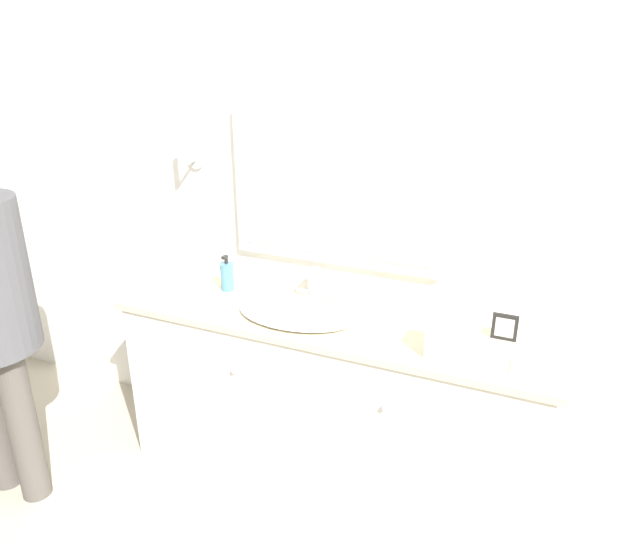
{
  "coord_description": "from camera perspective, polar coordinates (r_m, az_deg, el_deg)",
  "views": [
    {
      "loc": [
        0.87,
        -1.8,
        1.93
      ],
      "look_at": [
        -0.04,
        0.26,
        1.05
      ],
      "focal_mm": 32.0,
      "sensor_mm": 36.0,
      "label": 1
    }
  ],
  "objects": [
    {
      "name": "ground_plane",
      "position": [
        2.78,
        -1.51,
        -22.66
      ],
      "size": [
        14.0,
        14.0,
        0.0
      ],
      "primitive_type": "plane",
      "color": "#B2A893"
    },
    {
      "name": "wall_back",
      "position": [
        2.58,
        3.35,
        6.68
      ],
      "size": [
        8.0,
        0.18,
        2.55
      ],
      "color": "white",
      "rests_on": "ground_plane"
    },
    {
      "name": "vanity_counter",
      "position": [
        2.7,
        0.83,
        -12.56
      ],
      "size": [
        1.95,
        0.51,
        0.85
      ],
      "color": "silver",
      "rests_on": "ground_plane"
    },
    {
      "name": "sink_basin",
      "position": [
        2.51,
        -2.22,
        -3.67
      ],
      "size": [
        0.54,
        0.41,
        0.16
      ],
      "color": "white",
      "rests_on": "vanity_counter"
    },
    {
      "name": "soap_bottle",
      "position": [
        2.79,
        -9.26,
        -0.16
      ],
      "size": [
        0.06,
        0.06,
        0.18
      ],
      "color": "teal",
      "rests_on": "vanity_counter"
    },
    {
      "name": "appliance_box",
      "position": [
        2.22,
        13.11,
        -6.45
      ],
      "size": [
        0.18,
        0.12,
        0.14
      ],
      "color": "white",
      "rests_on": "vanity_counter"
    },
    {
      "name": "picture_frame",
      "position": [
        2.4,
        17.98,
        -5.03
      ],
      "size": [
        0.1,
        0.01,
        0.11
      ],
      "color": "black",
      "rests_on": "vanity_counter"
    },
    {
      "name": "hand_towel_near_sink",
      "position": [
        2.9,
        -13.26,
        -0.82
      ],
      "size": [
        0.15,
        0.12,
        0.03
      ],
      "color": "white",
      "rests_on": "vanity_counter"
    },
    {
      "name": "metal_tray",
      "position": [
        2.23,
        20.36,
        -8.93
      ],
      "size": [
        0.14,
        0.09,
        0.01
      ],
      "color": "silver",
      "rests_on": "vanity_counter"
    }
  ]
}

